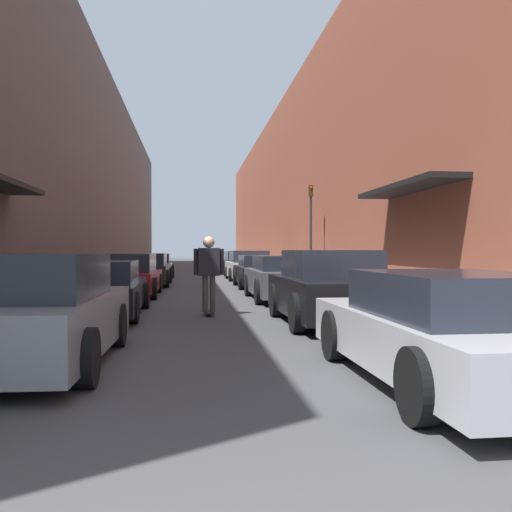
# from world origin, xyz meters

# --- Properties ---
(ground) EXTENTS (151.67, 151.67, 0.00)m
(ground) POSITION_xyz_m (0.00, 27.58, 0.00)
(ground) COLOR #424244
(curb_strip_left) EXTENTS (1.80, 68.94, 0.12)m
(curb_strip_left) POSITION_xyz_m (-4.22, 34.47, 0.06)
(curb_strip_left) COLOR gray
(curb_strip_left) RESTS_ON ground
(curb_strip_right) EXTENTS (1.80, 68.94, 0.12)m
(curb_strip_right) POSITION_xyz_m (4.22, 34.47, 0.06)
(curb_strip_right) COLOR gray
(curb_strip_right) RESTS_ON ground
(building_row_left) EXTENTS (4.90, 68.94, 11.89)m
(building_row_left) POSITION_xyz_m (-7.12, 34.47, 5.94)
(building_row_left) COLOR #564C47
(building_row_left) RESTS_ON ground
(building_row_right) EXTENTS (4.90, 68.94, 10.63)m
(building_row_right) POSITION_xyz_m (7.12, 34.47, 5.32)
(building_row_right) COLOR brown
(building_row_right) RESTS_ON ground
(parked_car_left_0) EXTENTS (1.86, 4.12, 1.38)m
(parked_car_left_0) POSITION_xyz_m (-2.31, 6.16, 0.65)
(parked_car_left_0) COLOR gray
(parked_car_left_0) RESTS_ON ground
(parked_car_left_1) EXTENTS (1.91, 4.66, 1.18)m
(parked_car_left_1) POSITION_xyz_m (-2.38, 11.44, 0.58)
(parked_car_left_1) COLOR black
(parked_car_left_1) RESTS_ON ground
(parked_car_left_2) EXTENTS (1.94, 4.17, 1.30)m
(parked_car_left_2) POSITION_xyz_m (-2.34, 16.56, 0.62)
(parked_car_left_2) COLOR maroon
(parked_car_left_2) RESTS_ON ground
(parked_car_left_3) EXTENTS (2.03, 4.69, 1.28)m
(parked_car_left_3) POSITION_xyz_m (-2.24, 21.81, 0.63)
(parked_car_left_3) COLOR #232326
(parked_car_left_3) RESTS_ON ground
(parked_car_left_4) EXTENTS (1.99, 4.24, 1.23)m
(parked_car_left_4) POSITION_xyz_m (-2.26, 26.87, 0.60)
(parked_car_left_4) COLOR #B7B7BC
(parked_car_left_4) RESTS_ON ground
(parked_car_right_0) EXTENTS (1.87, 4.44, 1.19)m
(parked_car_right_0) POSITION_xyz_m (2.24, 4.68, 0.58)
(parked_car_right_0) COLOR #B7B7BC
(parked_car_right_0) RESTS_ON ground
(parked_car_right_1) EXTENTS (1.85, 3.95, 1.41)m
(parked_car_right_1) POSITION_xyz_m (2.19, 9.62, 0.68)
(parked_car_right_1) COLOR black
(parked_car_right_1) RESTS_ON ground
(parked_car_right_2) EXTENTS (2.06, 4.43, 1.25)m
(parked_car_right_2) POSITION_xyz_m (2.26, 14.86, 0.62)
(parked_car_right_2) COLOR #515459
(parked_car_right_2) RESTS_ON ground
(parked_car_right_3) EXTENTS (2.01, 4.09, 1.21)m
(parked_car_right_3) POSITION_xyz_m (2.27, 20.28, 0.60)
(parked_car_right_3) COLOR black
(parked_car_right_3) RESTS_ON ground
(parked_car_right_4) EXTENTS (2.01, 4.00, 1.38)m
(parked_car_right_4) POSITION_xyz_m (2.27, 25.55, 0.65)
(parked_car_right_4) COLOR silver
(parked_car_right_4) RESTS_ON ground
(parked_car_right_5) EXTENTS (1.98, 4.77, 1.33)m
(parked_car_right_5) POSITION_xyz_m (2.34, 30.71, 0.65)
(parked_car_right_5) COLOR #232326
(parked_car_right_5) RESTS_ON ground
(skateboarder) EXTENTS (0.65, 0.78, 1.71)m
(skateboarder) POSITION_xyz_m (-0.03, 11.32, 1.05)
(skateboarder) COLOR black
(skateboarder) RESTS_ON ground
(traffic_light) EXTENTS (0.16, 0.22, 3.93)m
(traffic_light) POSITION_xyz_m (4.45, 21.79, 2.52)
(traffic_light) COLOR #2D2D2D
(traffic_light) RESTS_ON curb_strip_right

